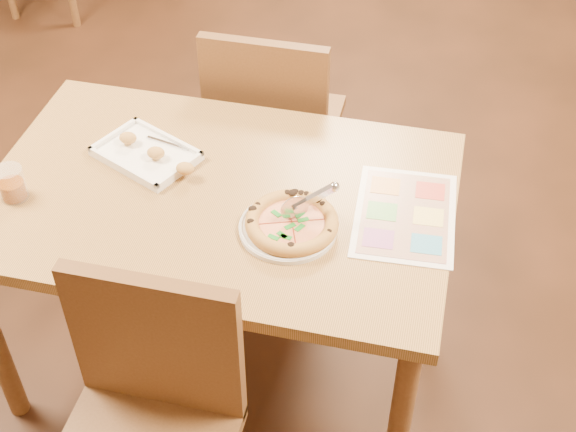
% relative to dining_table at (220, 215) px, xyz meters
% --- Properties ---
extents(dining_table, '(1.30, 0.85, 0.72)m').
position_rel_dining_table_xyz_m(dining_table, '(0.00, 0.00, 0.00)').
color(dining_table, '#A67842').
rests_on(dining_table, ground).
extents(chair_near, '(0.42, 0.42, 0.47)m').
position_rel_dining_table_xyz_m(chair_near, '(0.00, -0.60, -0.07)').
color(chair_near, brown).
rests_on(chair_near, ground).
extents(chair_far, '(0.42, 0.42, 0.47)m').
position_rel_dining_table_xyz_m(chair_far, '(-0.00, 0.60, -0.07)').
color(chair_far, brown).
rests_on(chair_far, ground).
extents(plate, '(0.27, 0.27, 0.01)m').
position_rel_dining_table_xyz_m(plate, '(0.22, -0.10, 0.09)').
color(plate, silver).
rests_on(plate, dining_table).
extents(pizza, '(0.25, 0.25, 0.04)m').
position_rel_dining_table_xyz_m(pizza, '(0.23, -0.10, 0.11)').
color(pizza, gold).
rests_on(pizza, plate).
extents(pizza_cutter, '(0.13, 0.09, 0.09)m').
position_rel_dining_table_xyz_m(pizza_cutter, '(0.27, -0.07, 0.17)').
color(pizza_cutter, silver).
rests_on(pizza_cutter, pizza).
extents(appetizer_tray, '(0.34, 0.29, 0.05)m').
position_rel_dining_table_xyz_m(appetizer_tray, '(-0.24, 0.10, 0.10)').
color(appetizer_tray, white).
rests_on(appetizer_tray, dining_table).
extents(glass_tumbler, '(0.08, 0.08, 0.10)m').
position_rel_dining_table_xyz_m(glass_tumbler, '(-0.54, -0.15, 0.13)').
color(glass_tumbler, '#7B3709').
rests_on(glass_tumbler, dining_table).
extents(menu, '(0.29, 0.39, 0.00)m').
position_rel_dining_table_xyz_m(menu, '(0.52, 0.02, 0.09)').
color(menu, silver).
rests_on(menu, dining_table).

